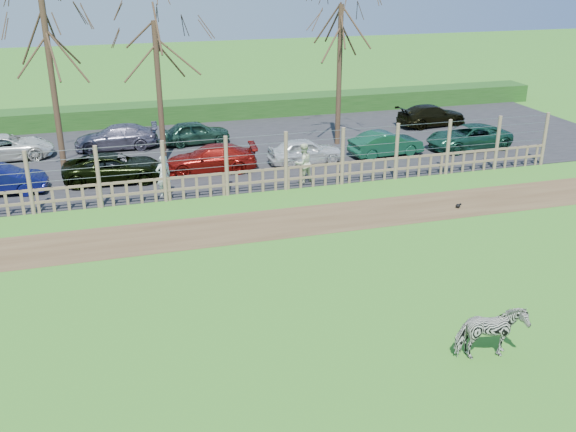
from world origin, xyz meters
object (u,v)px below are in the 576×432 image
object	(u,v)px
tree_right	(340,41)
car_2	(114,168)
zebra	(491,333)
car_9	(116,137)
car_10	(196,132)
car_5	(386,144)
car_13	(432,115)
tree_left	(48,47)
car_8	(6,147)
visitor_a	(164,176)
car_3	(211,159)
visitor_b	(303,163)
car_6	(468,137)
tree_mid	(157,58)
crow	(458,206)
car_4	(305,151)

from	to	relation	value
tree_right	car_2	distance (m)	12.61
zebra	car_9	world-z (taller)	zebra
car_9	car_10	world-z (taller)	same
car_5	car_9	world-z (taller)	same
zebra	car_13	size ratio (longest dim) A/B	0.40
tree_left	car_8	xyz separation A→B (m)	(-2.72, 3.28, -4.98)
car_5	car_13	size ratio (longest dim) A/B	0.88
tree_left	visitor_a	bearing A→B (deg)	-44.80
car_3	car_13	size ratio (longest dim) A/B	1.00
visitor_b	car_6	world-z (taller)	visitor_b
car_2	car_3	world-z (taller)	same
tree_mid	car_2	xyz separation A→B (m)	(-2.36, -2.48, -4.23)
zebra	visitor_a	distance (m)	15.06
tree_left	tree_mid	bearing A→B (deg)	12.53
tree_right	zebra	bearing A→B (deg)	-99.28
tree_left	visitor_a	world-z (taller)	tree_left
visitor_b	car_10	size ratio (longest dim) A/B	0.49
visitor_a	car_3	xyz separation A→B (m)	(2.38, 2.68, -0.26)
visitor_b	car_8	distance (m)	14.56
car_2	car_5	size ratio (longest dim) A/B	1.19
tree_right	crow	bearing A→B (deg)	-82.20
car_8	car_5	bearing A→B (deg)	-110.36
tree_left	car_8	distance (m)	6.55
car_3	car_10	xyz separation A→B (m)	(0.02, 4.84, 0.00)
crow	car_4	size ratio (longest dim) A/B	0.07
tree_left	car_3	world-z (taller)	tree_left
visitor_a	zebra	bearing A→B (deg)	96.17
tree_mid	zebra	distance (m)	19.97
car_6	tree_mid	bearing A→B (deg)	-101.28
zebra	car_6	xyz separation A→B (m)	(9.17, 16.41, -0.06)
car_9	car_10	xyz separation A→B (m)	(3.99, -0.20, 0.00)
zebra	visitor_b	size ratio (longest dim) A/B	0.96
visitor_a	car_6	world-z (taller)	visitor_a
tree_mid	visitor_a	size ratio (longest dim) A/B	3.96
car_2	car_3	xyz separation A→B (m)	(4.24, 0.19, 0.00)
car_5	car_9	size ratio (longest dim) A/B	0.88
tree_left	car_6	bearing A→B (deg)	-3.55
car_4	car_13	world-z (taller)	same
car_5	car_13	distance (m)	6.98
visitor_b	crow	size ratio (longest dim) A/B	7.27
tree_left	car_13	size ratio (longest dim) A/B	1.90
car_6	car_9	size ratio (longest dim) A/B	1.04
car_3	car_13	xyz separation A→B (m)	(13.67, 4.95, 0.00)
car_3	car_13	world-z (taller)	same
crow	car_9	bearing A→B (deg)	135.60
car_3	car_2	bearing A→B (deg)	-82.33
tree_mid	car_9	size ratio (longest dim) A/B	1.65
tree_right	car_3	xyz separation A→B (m)	(-7.11, -2.80, -4.60)
car_5	car_9	distance (m)	13.54
car_2	car_3	bearing A→B (deg)	-83.84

